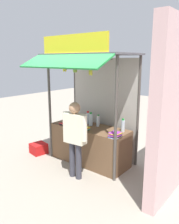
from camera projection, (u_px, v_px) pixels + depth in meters
ground_plane at (89, 161)px, 5.37m from camera, size 20.00×20.00×0.00m
stall_counter at (89, 144)px, 5.28m from camera, size 1.86×0.72×0.85m
stall_structure at (94, 88)px, 5.10m from camera, size 2.06×1.63×2.83m
water_bottle_far_right at (88, 118)px, 5.42m from camera, size 0.09×0.09×0.30m
water_bottle_far_left at (66, 116)px, 5.69m from camera, size 0.06×0.06×0.23m
water_bottle_front_left at (123, 125)px, 4.82m from camera, size 0.08×0.08×0.29m
water_bottle_back_left at (91, 119)px, 5.26m from camera, size 0.09×0.09×0.32m
water_bottle_right at (98, 120)px, 5.34m from camera, size 0.07×0.07×0.24m
water_bottle_rear_center at (98, 122)px, 5.20m from camera, size 0.07×0.07×0.24m
magazine_stack_back_right at (83, 129)px, 4.93m from camera, size 0.23×0.26×0.06m
magazine_stack_mid_right at (66, 123)px, 5.37m from camera, size 0.27×0.29×0.04m
magazine_stack_mid_left at (115, 135)px, 4.47m from camera, size 0.21×0.25×0.10m
banana_bunch_leftmost at (75, 69)px, 4.53m from camera, size 0.10×0.10×0.25m
banana_bunch_inner_left at (65, 68)px, 4.71m from camera, size 0.11×0.11×0.25m
banana_bunch_rightmost at (91, 72)px, 4.29m from camera, size 0.09×0.10×0.29m
vendor_person at (75, 133)px, 4.45m from camera, size 0.59×0.23×1.57m
plastic_crate at (39, 148)px, 5.82m from camera, size 0.42×0.42×0.26m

